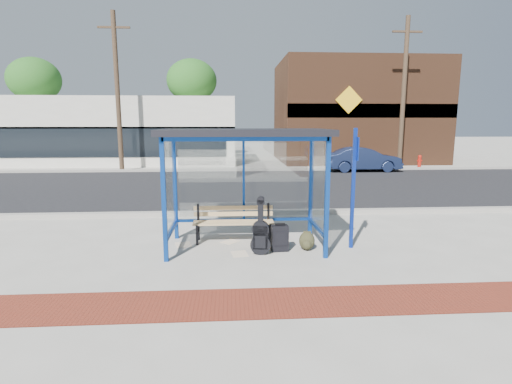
{
  "coord_description": "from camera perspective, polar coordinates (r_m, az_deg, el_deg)",
  "views": [
    {
      "loc": [
        -0.29,
        -7.94,
        2.56
      ],
      "look_at": [
        0.24,
        0.2,
        1.12
      ],
      "focal_mm": 28.0,
      "sensor_mm": 36.0,
      "label": 1
    }
  ],
  "objects": [
    {
      "name": "bench",
      "position": [
        8.66,
        -3.24,
        -4.07
      ],
      "size": [
        1.73,
        0.44,
        0.81
      ],
      "rotation": [
        0.0,
        0.0,
        -0.01
      ],
      "color": "black",
      "rests_on": "ground"
    },
    {
      "name": "parked_car",
      "position": [
        21.72,
        15.07,
        4.53
      ],
      "size": [
        3.83,
        1.35,
        1.26
      ],
      "primitive_type": "imported",
      "rotation": [
        0.0,
        0.0,
        1.58
      ],
      "color": "#182243",
      "rests_on": "ground"
    },
    {
      "name": "tree_right",
      "position": [
        32.68,
        20.01,
        14.47
      ],
      "size": [
        3.6,
        3.6,
        7.03
      ],
      "color": "#4C3826",
      "rests_on": "ground"
    },
    {
      "name": "utility_pole_east",
      "position": [
        23.33,
        20.33,
        13.17
      ],
      "size": [
        1.6,
        0.24,
        8.0
      ],
      "color": "#4C3826",
      "rests_on": "ground"
    },
    {
      "name": "newspaper_b",
      "position": [
        7.94,
        -2.38,
        -8.81
      ],
      "size": [
        0.36,
        0.43,
        0.01
      ],
      "primitive_type": "cube",
      "rotation": [
        0.0,
        0.0,
        -1.42
      ],
      "color": "white",
      "rests_on": "ground"
    },
    {
      "name": "curb_far",
      "position": [
        21.19,
        -2.9,
        3.18
      ],
      "size": [
        60.0,
        0.25,
        0.12
      ],
      "primitive_type": "cube",
      "color": "gray",
      "rests_on": "ground"
    },
    {
      "name": "curb_near",
      "position": [
        11.13,
        -2.12,
        -3.01
      ],
      "size": [
        60.0,
        0.25,
        0.12
      ],
      "primitive_type": "cube",
      "color": "gray",
      "rests_on": "ground"
    },
    {
      "name": "ground",
      "position": [
        8.35,
        -1.54,
        -7.89
      ],
      "size": [
        120.0,
        120.0,
        0.0
      ],
      "primitive_type": "plane",
      "color": "#B2ADA0",
      "rests_on": "ground"
    },
    {
      "name": "backpack",
      "position": [
        8.19,
        7.28,
        -7.0
      ],
      "size": [
        0.35,
        0.33,
        0.38
      ],
      "rotation": [
        0.0,
        0.0,
        -0.19
      ],
      "color": "#2D2C19",
      "rests_on": "ground"
    },
    {
      "name": "newspaper_a",
      "position": [
        8.63,
        -10.34,
        -7.42
      ],
      "size": [
        0.41,
        0.47,
        0.01
      ],
      "primitive_type": "cube",
      "rotation": [
        0.0,
        0.0,
        1.84
      ],
      "color": "white",
      "rests_on": "ground"
    },
    {
      "name": "storefront_brown",
      "position": [
        27.71,
        13.97,
        11.01
      ],
      "size": [
        10.0,
        7.08,
        6.4
      ],
      "color": "#59331E",
      "rests_on": "ground"
    },
    {
      "name": "sign_post",
      "position": [
        8.25,
        13.79,
        1.42
      ],
      "size": [
        0.12,
        0.31,
        2.44
      ],
      "rotation": [
        0.0,
        0.0,
        -0.13
      ],
      "color": "navy",
      "rests_on": "ground"
    },
    {
      "name": "tree_mid",
      "position": [
        30.2,
        -9.16,
        15.34
      ],
      "size": [
        3.6,
        3.6,
        7.03
      ],
      "color": "#4C3826",
      "rests_on": "ground"
    },
    {
      "name": "far_sidewalk",
      "position": [
        23.08,
        -2.97,
        3.6
      ],
      "size": [
        60.0,
        4.0,
        0.01
      ],
      "primitive_type": "cube",
      "color": "#B2ADA0",
      "rests_on": "ground"
    },
    {
      "name": "newspaper_c",
      "position": [
        8.72,
        -3.7,
        -7.09
      ],
      "size": [
        0.46,
        0.46,
        0.01
      ],
      "primitive_type": "cube",
      "rotation": [
        0.0,
        0.0,
        0.85
      ],
      "color": "white",
      "rests_on": "ground"
    },
    {
      "name": "guitar_bag",
      "position": [
        7.8,
        0.65,
        -6.1
      ],
      "size": [
        0.41,
        0.17,
        1.09
      ],
      "rotation": [
        0.0,
        0.0,
        -0.15
      ],
      "color": "black",
      "rests_on": "ground"
    },
    {
      "name": "brick_paver_strip",
      "position": [
        5.92,
        -0.55,
        -15.56
      ],
      "size": [
        60.0,
        1.0,
        0.01
      ],
      "primitive_type": "cube",
      "color": "maroon",
      "rests_on": "ground"
    },
    {
      "name": "fire_hydrant",
      "position": [
        24.72,
        22.33,
        4.17
      ],
      "size": [
        0.32,
        0.21,
        0.71
      ],
      "rotation": [
        0.0,
        0.0,
        0.31
      ],
      "color": "#B7170D",
      "rests_on": "ground"
    },
    {
      "name": "utility_pole_west",
      "position": [
        22.14,
        -19.18,
        13.44
      ],
      "size": [
        1.6,
        0.24,
        8.0
      ],
      "color": "#4C3826",
      "rests_on": "ground"
    },
    {
      "name": "suitcase",
      "position": [
        8.05,
        3.41,
        -6.6
      ],
      "size": [
        0.34,
        0.24,
        0.57
      ],
      "rotation": [
        0.0,
        0.0,
        0.08
      ],
      "color": "black",
      "rests_on": "ground"
    },
    {
      "name": "bus_shelter",
      "position": [
        8.03,
        -1.63,
        6.48
      ],
      "size": [
        3.3,
        1.8,
        2.42
      ],
      "color": "#0D3A97",
      "rests_on": "ground"
    },
    {
      "name": "tree_left",
      "position": [
        33.06,
        -29.1,
        13.77
      ],
      "size": [
        3.6,
        3.6,
        7.03
      ],
      "color": "#4C3826",
      "rests_on": "ground"
    },
    {
      "name": "street_asphalt",
      "position": [
        16.15,
        -2.63,
        0.85
      ],
      "size": [
        60.0,
        10.0,
        0.0
      ],
      "primitive_type": "cube",
      "color": "black",
      "rests_on": "ground"
    },
    {
      "name": "storefront_white",
      "position": [
        27.35,
        -22.5,
        8.05
      ],
      "size": [
        18.0,
        6.04,
        4.0
      ],
      "color": "silver",
      "rests_on": "ground"
    }
  ]
}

